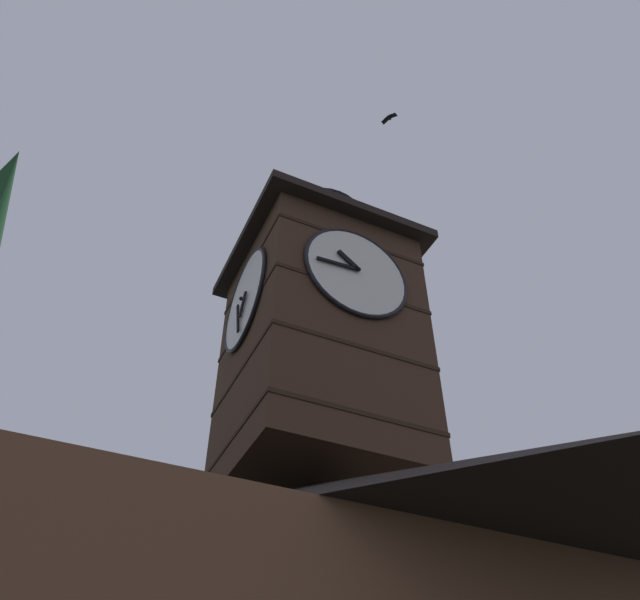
# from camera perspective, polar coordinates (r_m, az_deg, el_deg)

# --- Properties ---
(clock_tower) EXTENTS (4.52, 4.52, 9.61)m
(clock_tower) POSITION_cam_1_polar(r_m,az_deg,el_deg) (15.38, -0.05, -3.09)
(clock_tower) COLOR #422B1E
(clock_tower) RESTS_ON building_main
(flying_bird_high) EXTENTS (0.42, 0.62, 0.15)m
(flying_bird_high) POSITION_cam_1_polar(r_m,az_deg,el_deg) (24.16, 6.21, 15.89)
(flying_bird_high) COLOR black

